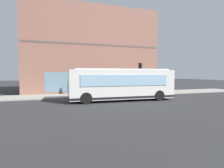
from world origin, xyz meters
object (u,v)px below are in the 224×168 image
traffic_light_near_corner (140,72)px  fire_hydrant (156,90)px  pedestrian_near_hydrant (100,86)px  city_bus_nearside (122,84)px  newspaper_vending_box (85,91)px  pedestrian_walking_along_curb (69,86)px  pedestrian_near_building_entrance (153,84)px

traffic_light_near_corner → fire_hydrant: size_ratio=5.18×
fire_hydrant → pedestrian_near_hydrant: (1.75, 7.01, 0.55)m
city_bus_nearside → traffic_light_near_corner: (3.50, -3.74, 1.27)m
city_bus_nearside → pedestrian_near_hydrant: bearing=7.0°
newspaper_vending_box → pedestrian_walking_along_curb: bearing=68.5°
traffic_light_near_corner → pedestrian_near_hydrant: traffic_light_near_corner is taller
pedestrian_near_hydrant → newspaper_vending_box: bearing=114.5°
fire_hydrant → pedestrian_walking_along_curb: bearing=82.1°
pedestrian_near_hydrant → pedestrian_near_building_entrance: (-0.68, -7.27, 0.09)m
pedestrian_near_hydrant → pedestrian_walking_along_curb: pedestrian_walking_along_curb is taller
fire_hydrant → pedestrian_walking_along_curb: 11.03m
pedestrian_walking_along_curb → newspaper_vending_box: bearing=-111.5°
traffic_light_near_corner → newspaper_vending_box: 7.02m
traffic_light_near_corner → fire_hydrant: bearing=-79.5°
pedestrian_near_hydrant → pedestrian_near_building_entrance: 7.30m
pedestrian_near_building_entrance → pedestrian_walking_along_curb: size_ratio=0.97×
pedestrian_near_building_entrance → traffic_light_near_corner: bearing=118.8°
city_bus_nearside → fire_hydrant: bearing=-57.8°
fire_hydrant → pedestrian_near_building_entrance: (1.07, -0.26, 0.63)m
pedestrian_near_building_entrance → newspaper_vending_box: 9.38m
fire_hydrant → pedestrian_near_building_entrance: size_ratio=0.43×
traffic_light_near_corner → pedestrian_walking_along_curb: bearing=76.6°
traffic_light_near_corner → pedestrian_walking_along_curb: 8.73m
pedestrian_near_hydrant → pedestrian_walking_along_curb: 3.91m
city_bus_nearside → pedestrian_near_hydrant: size_ratio=6.38×
traffic_light_near_corner → fire_hydrant: traffic_light_near_corner is taller
pedestrian_walking_along_curb → pedestrian_near_hydrant: bearing=-86.4°
traffic_light_near_corner → newspaper_vending_box: size_ratio=4.26×
pedestrian_near_hydrant → pedestrian_walking_along_curb: bearing=93.6°
city_bus_nearside → pedestrian_walking_along_curb: size_ratio=5.68×
pedestrian_near_building_entrance → pedestrian_walking_along_curb: bearing=87.8°
traffic_light_near_corner → fire_hydrant: (0.48, -2.57, -2.31)m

